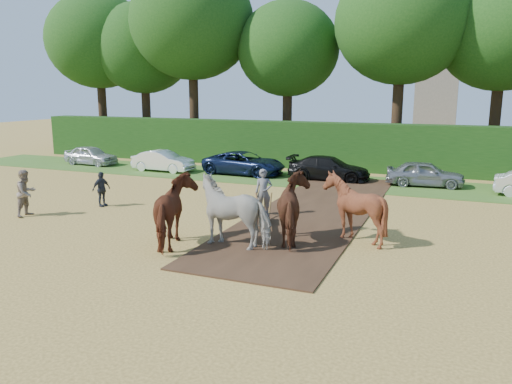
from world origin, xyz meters
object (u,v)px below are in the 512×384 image
Objects in this scene: spectator_far at (101,189)px; plough_team at (267,209)px; church at (442,17)px; spectator_near at (26,193)px; parked_cars at (407,174)px.

plough_team is (8.63, -2.23, 0.38)m from spectator_far.
church reaches higher than spectator_far.
spectator_near is at bearing -103.97° from church.
spectator_far is 8.92m from plough_team.
church reaches higher than spectator_near.
plough_team reaches higher than spectator_near.
spectator_near is at bearing -138.11° from parked_cars.
church is at bearing 90.69° from parked_cars.
church is at bearing 1.42° from spectator_far.
spectator_near is at bearing -178.48° from plough_team.
plough_team is at bearing -89.31° from spectator_near.
spectator_near is 0.25× the size of plough_team.
spectator_far is 0.06× the size of church.
spectator_near reaches higher than parked_cars.
spectator_far is 0.04× the size of parked_cars.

